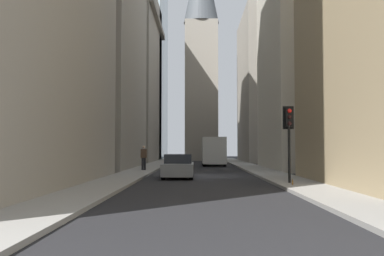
{
  "coord_description": "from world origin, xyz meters",
  "views": [
    {
      "loc": [
        -28.51,
        0.3,
        1.78
      ],
      "look_at": [
        19.97,
        0.82,
        3.96
      ],
      "focal_mm": 41.64,
      "sensor_mm": 36.0,
      "label": 1
    }
  ],
  "objects_px": {
    "hatchback_grey": "(178,167)",
    "delivery_truck": "(214,151)",
    "traffic_light_foreground": "(289,126)",
    "discarded_bottle": "(292,182)",
    "pedestrian": "(144,157)"
  },
  "relations": [
    {
      "from": "hatchback_grey",
      "to": "discarded_bottle",
      "type": "distance_m",
      "value": 8.47
    },
    {
      "from": "delivery_truck",
      "to": "pedestrian",
      "type": "relative_size",
      "value": 3.56
    },
    {
      "from": "hatchback_grey",
      "to": "traffic_light_foreground",
      "type": "xyz_separation_m",
      "value": [
        -5.37,
        -5.47,
        2.14
      ]
    },
    {
      "from": "pedestrian",
      "to": "delivery_truck",
      "type": "bearing_deg",
      "value": -25.41
    },
    {
      "from": "delivery_truck",
      "to": "pedestrian",
      "type": "height_order",
      "value": "delivery_truck"
    },
    {
      "from": "hatchback_grey",
      "to": "delivery_truck",
      "type": "bearing_deg",
      "value": -8.53
    },
    {
      "from": "hatchback_grey",
      "to": "discarded_bottle",
      "type": "xyz_separation_m",
      "value": [
        -6.55,
        -5.36,
        -0.42
      ]
    },
    {
      "from": "delivery_truck",
      "to": "pedestrian",
      "type": "xyz_separation_m",
      "value": [
        -11.93,
        5.67,
        -0.33
      ]
    },
    {
      "from": "discarded_bottle",
      "to": "traffic_light_foreground",
      "type": "bearing_deg",
      "value": -5.48
    },
    {
      "from": "traffic_light_foreground",
      "to": "discarded_bottle",
      "type": "xyz_separation_m",
      "value": [
        -1.17,
        0.11,
        -2.56
      ]
    },
    {
      "from": "traffic_light_foreground",
      "to": "discarded_bottle",
      "type": "bearing_deg",
      "value": 174.52
    },
    {
      "from": "delivery_truck",
      "to": "discarded_bottle",
      "type": "xyz_separation_m",
      "value": [
        -25.22,
        -2.56,
        -1.21
      ]
    },
    {
      "from": "hatchback_grey",
      "to": "pedestrian",
      "type": "xyz_separation_m",
      "value": [
        6.74,
        2.87,
        0.47
      ]
    },
    {
      "from": "delivery_truck",
      "to": "traffic_light_foreground",
      "type": "xyz_separation_m",
      "value": [
        -24.05,
        -2.67,
        1.35
      ]
    },
    {
      "from": "hatchback_grey",
      "to": "traffic_light_foreground",
      "type": "relative_size",
      "value": 1.18
    }
  ]
}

